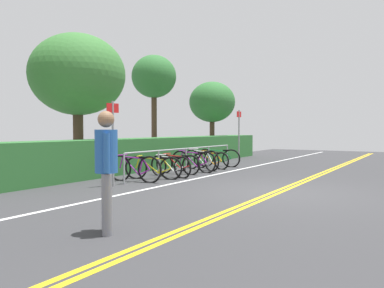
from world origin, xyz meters
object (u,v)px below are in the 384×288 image
(sign_post_near, at_px, (113,135))
(bike_rack, at_px, (186,154))
(tree_far_right, at_px, (154,78))
(tree_extra, at_px, (212,102))
(tree_mid, at_px, (78,75))
(bicycle_0, at_px, (135,168))
(bicycle_1, at_px, (153,168))
(bicycle_2, at_px, (170,166))
(bicycle_4, at_px, (193,161))
(bicycle_5, at_px, (201,160))
(pedestrian, at_px, (106,163))
(sign_post_far, at_px, (239,132))
(bicycle_3, at_px, (177,164))
(bicycle_7, at_px, (218,158))
(bicycle_6, at_px, (211,160))

(sign_post_near, bearing_deg, bike_rack, 0.42)
(bike_rack, distance_m, tree_far_right, 6.30)
(sign_post_near, height_order, tree_extra, tree_extra)
(tree_mid, relative_size, tree_extra, 1.19)
(bike_rack, distance_m, bicycle_0, 2.56)
(bicycle_1, height_order, bicycle_2, bicycle_1)
(bike_rack, xyz_separation_m, bicycle_4, (0.45, -0.00, -0.27))
(tree_extra, bearing_deg, bike_rack, -157.80)
(bicycle_5, distance_m, pedestrian, 8.76)
(bicycle_4, xyz_separation_m, sign_post_far, (3.67, -0.05, 1.02))
(bicycle_4, height_order, tree_far_right, tree_far_right)
(bicycle_3, relative_size, pedestrian, 0.99)
(bicycle_3, bearing_deg, bike_rack, -25.07)
(bicycle_1, distance_m, bicycle_3, 1.52)
(bicycle_0, height_order, bicycle_4, bicycle_0)
(bicycle_3, height_order, sign_post_far, sign_post_far)
(bicycle_2, relative_size, bicycle_7, 0.98)
(bicycle_4, distance_m, tree_extra, 7.72)
(bicycle_3, height_order, bicycle_5, bicycle_5)
(bike_rack, height_order, bicycle_2, bike_rack)
(bicycle_5, xyz_separation_m, tree_far_right, (2.37, 3.96, 3.53))
(sign_post_near, relative_size, tree_far_right, 0.45)
(sign_post_far, distance_m, tree_far_right, 4.84)
(bicycle_6, bearing_deg, bicycle_4, -178.82)
(bike_rack, distance_m, tree_extra, 8.03)
(bicycle_1, distance_m, bicycle_6, 3.60)
(bicycle_4, distance_m, sign_post_far, 3.81)
(bicycle_0, bearing_deg, bicycle_2, -9.09)
(bike_rack, relative_size, bicycle_7, 3.58)
(tree_extra, bearing_deg, pedestrian, -156.92)
(bicycle_2, height_order, bicycle_4, bicycle_4)
(bicycle_3, distance_m, bicycle_6, 2.10)
(bicycle_1, height_order, tree_mid, tree_mid)
(bicycle_2, bearing_deg, sign_post_far, 0.84)
(bicycle_5, bearing_deg, tree_mid, 130.14)
(bicycle_2, relative_size, sign_post_far, 0.75)
(bicycle_1, bearing_deg, bicycle_4, 0.17)
(bicycle_5, height_order, sign_post_near, sign_post_near)
(tree_extra, bearing_deg, sign_post_near, -164.64)
(bicycle_6, bearing_deg, bicycle_0, 178.94)
(bicycle_6, bearing_deg, sign_post_near, -179.43)
(pedestrian, bearing_deg, bike_rack, 23.98)
(bicycle_7, relative_size, tree_far_right, 0.35)
(sign_post_near, distance_m, tree_far_right, 8.59)
(bicycle_0, xyz_separation_m, bicycle_4, (3.00, -0.11, -0.01))
(bicycle_4, relative_size, sign_post_near, 0.84)
(bike_rack, bearing_deg, bicycle_0, 177.59)
(tree_mid, xyz_separation_m, tree_far_right, (5.17, 0.63, 0.54))
(bicycle_4, xyz_separation_m, bicycle_6, (1.33, 0.03, -0.04))
(pedestrian, height_order, tree_mid, tree_mid)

